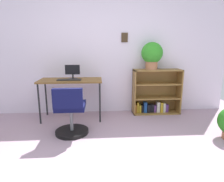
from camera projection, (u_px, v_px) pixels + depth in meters
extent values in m
plane|color=#A78A9B|center=(107.00, 175.00, 2.04)|extent=(6.24, 6.24, 0.00)
cube|color=silver|center=(102.00, 54.00, 3.87)|extent=(5.20, 0.10, 2.41)
cube|color=#3E2D1C|center=(125.00, 37.00, 3.77)|extent=(0.12, 0.02, 0.18)
cube|color=brown|center=(71.00, 80.00, 3.52)|extent=(1.14, 0.54, 0.03)
cylinder|color=black|center=(39.00, 104.00, 3.34)|extent=(0.03, 0.03, 0.73)
cylinder|color=black|center=(100.00, 103.00, 3.41)|extent=(0.03, 0.03, 0.73)
cylinder|color=black|center=(46.00, 97.00, 3.79)|extent=(0.03, 0.03, 0.73)
cylinder|color=black|center=(100.00, 96.00, 3.86)|extent=(0.03, 0.03, 0.73)
cylinder|color=#262628|center=(73.00, 79.00, 3.56)|extent=(0.17, 0.17, 0.01)
cylinder|color=#262628|center=(73.00, 76.00, 3.55)|extent=(0.03, 0.03, 0.08)
cube|color=black|center=(72.00, 70.00, 3.51)|extent=(0.27, 0.02, 0.17)
cube|color=black|center=(69.00, 80.00, 3.42)|extent=(0.42, 0.14, 0.02)
cylinder|color=black|center=(72.00, 131.00, 3.04)|extent=(0.52, 0.52, 0.05)
cylinder|color=slate|center=(71.00, 119.00, 2.99)|extent=(0.05, 0.05, 0.36)
cube|color=#0F123D|center=(71.00, 106.00, 2.94)|extent=(0.44, 0.44, 0.08)
cube|color=#0F123D|center=(68.00, 99.00, 2.66)|extent=(0.42, 0.07, 0.29)
cube|color=olive|center=(134.00, 92.00, 3.85)|extent=(0.02, 0.30, 0.91)
cube|color=olive|center=(179.00, 91.00, 3.92)|extent=(0.02, 0.30, 0.91)
cube|color=olive|center=(158.00, 70.00, 3.79)|extent=(0.96, 0.30, 0.02)
cube|color=olive|center=(155.00, 112.00, 3.98)|extent=(0.96, 0.30, 0.02)
cube|color=olive|center=(155.00, 90.00, 4.02)|extent=(0.96, 0.02, 0.91)
cube|color=olive|center=(156.00, 98.00, 3.91)|extent=(0.91, 0.28, 0.02)
cube|color=olive|center=(157.00, 84.00, 3.85)|extent=(0.91, 0.28, 0.02)
cube|color=#99591E|center=(135.00, 108.00, 3.92)|extent=(0.04, 0.11, 0.17)
cube|color=#B79323|center=(138.00, 107.00, 3.92)|extent=(0.03, 0.11, 0.22)
cube|color=#B79323|center=(140.00, 109.00, 3.93)|extent=(0.04, 0.10, 0.15)
cube|color=black|center=(142.00, 109.00, 3.93)|extent=(0.03, 0.09, 0.16)
cube|color=#1E478C|center=(145.00, 107.00, 3.93)|extent=(0.06, 0.11, 0.22)
cube|color=black|center=(148.00, 108.00, 3.94)|extent=(0.07, 0.12, 0.17)
cube|color=black|center=(152.00, 108.00, 3.95)|extent=(0.07, 0.11, 0.17)
cube|color=#593372|center=(155.00, 108.00, 3.95)|extent=(0.05, 0.10, 0.15)
cube|color=beige|center=(158.00, 107.00, 3.95)|extent=(0.06, 0.10, 0.22)
cube|color=#B79323|center=(161.00, 107.00, 3.96)|extent=(0.05, 0.12, 0.20)
cube|color=beige|center=(164.00, 107.00, 3.96)|extent=(0.04, 0.13, 0.19)
cube|color=#593372|center=(166.00, 108.00, 3.97)|extent=(0.06, 0.10, 0.16)
cylinder|color=#9E6642|center=(151.00, 66.00, 3.74)|extent=(0.23, 0.23, 0.16)
sphere|color=#319025|center=(152.00, 53.00, 3.68)|extent=(0.41, 0.41, 0.41)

